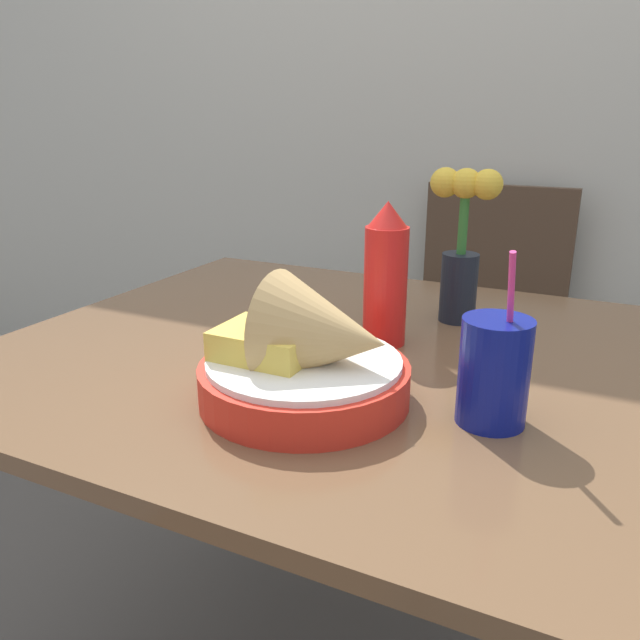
# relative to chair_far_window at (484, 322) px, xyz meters

# --- Properties ---
(wall_window) EXTENTS (7.00, 0.06, 2.60)m
(wall_window) POSITION_rel_chair_far_window_xyz_m (-0.11, 0.20, 0.77)
(wall_window) COLOR #B7B2A3
(wall_window) RESTS_ON ground_plane
(dining_table) EXTENTS (0.93, 0.89, 0.74)m
(dining_table) POSITION_rel_chair_far_window_xyz_m (-0.11, -0.84, 0.09)
(dining_table) COLOR brown
(dining_table) RESTS_ON ground_plane
(chair_far_window) EXTENTS (0.40, 0.40, 0.89)m
(chair_far_window) POSITION_rel_chair_far_window_xyz_m (0.00, 0.00, 0.00)
(chair_far_window) COLOR #473323
(chair_far_window) RESTS_ON ground_plane
(food_basket) EXTENTS (0.26, 0.26, 0.16)m
(food_basket) POSITION_rel_chair_far_window_xyz_m (-0.01, -1.03, 0.26)
(food_basket) COLOR red
(food_basket) RESTS_ON dining_table
(ketchup_bottle) EXTENTS (0.07, 0.07, 0.22)m
(ketchup_bottle) POSITION_rel_chair_far_window_xyz_m (-0.01, -0.79, 0.31)
(ketchup_bottle) COLOR red
(ketchup_bottle) RESTS_ON dining_table
(drink_cup) EXTENTS (0.08, 0.08, 0.21)m
(drink_cup) POSITION_rel_chair_far_window_xyz_m (0.20, -0.98, 0.26)
(drink_cup) COLOR navy
(drink_cup) RESTS_ON dining_table
(flower_vase) EXTENTS (0.12, 0.06, 0.26)m
(flower_vase) POSITION_rel_chair_far_window_xyz_m (0.07, -0.63, 0.34)
(flower_vase) COLOR black
(flower_vase) RESTS_ON dining_table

